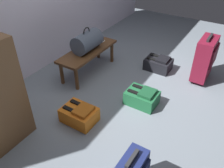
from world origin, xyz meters
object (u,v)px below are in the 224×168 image
(bench, at_px, (88,53))
(suitcase_upright_burgundy, at_px, (205,58))
(backpack_dark, at_px, (158,64))
(backpack_green, at_px, (142,97))
(backpack_orange, at_px, (79,114))
(cell_phone, at_px, (100,40))
(duffel_bag_slate, at_px, (87,41))

(bench, xyz_separation_m, suitcase_upright_burgundy, (0.68, -1.47, 0.03))
(suitcase_upright_burgundy, bearing_deg, bench, 114.60)
(backpack_dark, bearing_deg, backpack_green, -170.36)
(backpack_green, bearing_deg, bench, 75.89)
(suitcase_upright_burgundy, height_order, backpack_orange, suitcase_upright_burgundy)
(cell_phone, bearing_deg, backpack_green, -119.95)
(cell_phone, bearing_deg, backpack_orange, -155.53)
(backpack_green, xyz_separation_m, backpack_orange, (-0.65, 0.46, 0.00))
(bench, height_order, backpack_green, bench)
(duffel_bag_slate, relative_size, suitcase_upright_burgundy, 0.66)
(backpack_green, bearing_deg, suitcase_upright_burgundy, -27.01)
(bench, distance_m, backpack_dark, 1.07)
(bench, xyz_separation_m, cell_phone, (0.34, 0.03, 0.06))
(suitcase_upright_burgundy, relative_size, backpack_green, 1.75)
(suitcase_upright_burgundy, relative_size, backpack_orange, 1.75)
(bench, relative_size, cell_phone, 6.94)
(backpack_dark, bearing_deg, suitcase_upright_burgundy, -84.25)
(cell_phone, relative_size, backpack_dark, 0.38)
(cell_phone, bearing_deg, suitcase_upright_burgundy, -77.43)
(duffel_bag_slate, bearing_deg, backpack_orange, -149.12)
(duffel_bag_slate, relative_size, backpack_orange, 1.16)
(backpack_orange, bearing_deg, backpack_dark, -11.71)
(backpack_green, distance_m, backpack_orange, 0.80)
(duffel_bag_slate, distance_m, backpack_orange, 1.13)
(duffel_bag_slate, bearing_deg, suitcase_upright_burgundy, -65.37)
(cell_phone, distance_m, backpack_orange, 1.39)
(backpack_orange, bearing_deg, suitcase_upright_burgundy, -30.60)
(suitcase_upright_burgundy, xyz_separation_m, backpack_dark, (-0.06, 0.62, -0.25))
(cell_phone, distance_m, suitcase_upright_burgundy, 1.54)
(cell_phone, xyz_separation_m, backpack_dark, (0.27, -0.88, -0.27))
(bench, bearing_deg, cell_phone, 4.40)
(cell_phone, height_order, backpack_dark, cell_phone)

